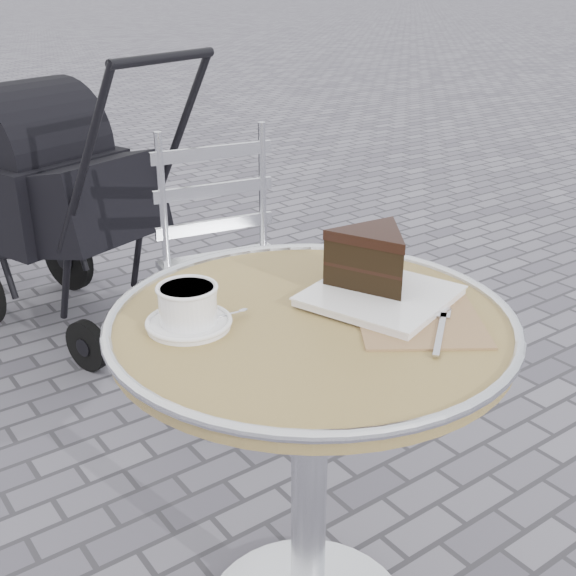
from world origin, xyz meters
TOP-DOWN VIEW (x-y plane):
  - cafe_table at (0.00, 0.00)m, footprint 0.72×0.72m
  - cappuccino_set at (-0.19, 0.10)m, footprint 0.17×0.14m
  - cake_plate_set at (0.15, 0.01)m, footprint 0.29×0.40m
  - bistro_chair at (0.37, 0.92)m, footprint 0.45×0.45m
  - baby_stroller at (0.12, 1.73)m, footprint 0.76×1.11m

SIDE VIEW (x-z plane):
  - baby_stroller at x=0.12m, z-range -0.05..1.01m
  - bistro_chair at x=0.37m, z-range 0.10..0.96m
  - cafe_table at x=0.00m, z-range 0.20..0.94m
  - cappuccino_set at x=-0.19m, z-range 0.73..0.80m
  - cake_plate_set at x=0.15m, z-range 0.73..0.85m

